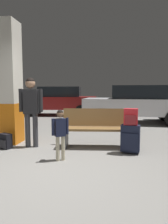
# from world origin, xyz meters

# --- Properties ---
(ground_plane) EXTENTS (18.00, 18.00, 0.10)m
(ground_plane) POSITION_xyz_m (0.00, 4.00, -0.05)
(ground_plane) COLOR gray
(structural_pillar) EXTENTS (0.57, 0.57, 2.99)m
(structural_pillar) POSITION_xyz_m (-1.70, 1.78, 1.48)
(structural_pillar) COLOR orange
(structural_pillar) RESTS_ON ground_plane
(bench) EXTENTS (1.63, 0.64, 0.89)m
(bench) POSITION_xyz_m (0.51, 1.63, 0.44)
(bench) COLOR brown
(bench) RESTS_ON ground_plane
(suitcase) EXTENTS (0.42, 0.30, 0.60)m
(suitcase) POSITION_xyz_m (1.24, 1.18, 0.32)
(suitcase) COLOR #191E33
(suitcase) RESTS_ON ground_plane
(backpack_bright) EXTENTS (0.30, 0.23, 0.34)m
(backpack_bright) POSITION_xyz_m (1.24, 1.18, 0.77)
(backpack_bright) COLOR red
(backpack_bright) RESTS_ON suitcase
(child) EXTENTS (0.29, 0.19, 0.96)m
(child) POSITION_xyz_m (-0.11, 0.58, 0.59)
(child) COLOR beige
(child) RESTS_ON ground_plane
(adult) EXTENTS (0.55, 0.22, 1.60)m
(adult) POSITION_xyz_m (-0.99, 1.45, 0.99)
(adult) COLOR #38383D
(adult) RESTS_ON ground_plane
(backpack_dark_floor) EXTENTS (0.32, 0.28, 0.34)m
(backpack_dark_floor) POSITION_xyz_m (-1.54, 1.24, 0.17)
(backpack_dark_floor) COLOR black
(backpack_dark_floor) RESTS_ON ground_plane
(parked_car_near) EXTENTS (4.21, 2.01, 1.51)m
(parked_car_near) POSITION_xyz_m (1.90, 5.50, 0.81)
(parked_car_near) COLOR silver
(parked_car_near) RESTS_ON ground_plane
(parked_car_far) EXTENTS (4.20, 1.99, 1.51)m
(parked_car_far) POSITION_xyz_m (-1.88, 7.79, 0.81)
(parked_car_far) COLOR maroon
(parked_car_far) RESTS_ON ground_plane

